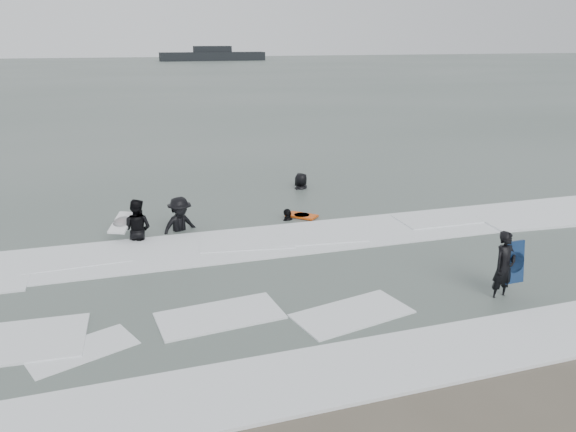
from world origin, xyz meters
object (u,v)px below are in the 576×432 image
object	(u,v)px
surfer_breaker	(181,233)
vessel_horizon	(213,55)
surfer_right_near	(288,221)
surfer_right_far	(301,190)
surfer_centre	(500,299)
surfer_wading	(138,241)

from	to	relation	value
surfer_breaker	vessel_horizon	size ratio (longest dim) A/B	0.08
surfer_right_near	surfer_right_far	world-z (taller)	surfer_right_far
surfer_right_near	surfer_right_far	xyz separation A→B (m)	(1.61, 3.53, 0.00)
surfer_right_near	surfer_centre	bearing A→B (deg)	90.99
surfer_centre	surfer_right_far	size ratio (longest dim) A/B	0.90
surfer_right_near	vessel_horizon	xyz separation A→B (m)	(18.74, 123.45, 1.27)
surfer_right_far	surfer_breaker	bearing A→B (deg)	-0.77
surfer_right_near	surfer_right_far	size ratio (longest dim) A/B	0.87
surfer_centre	surfer_right_near	xyz separation A→B (m)	(-2.92, 6.70, 0.00)
surfer_centre	surfer_right_near	distance (m)	7.31
surfer_breaker	surfer_centre	bearing A→B (deg)	-68.13
surfer_centre	surfer_wading	size ratio (longest dim) A/B	0.90
surfer_centre	surfer_right_near	size ratio (longest dim) A/B	1.03
surfer_wading	surfer_breaker	distance (m)	1.30
surfer_breaker	surfer_right_far	bearing A→B (deg)	14.19
vessel_horizon	surfer_centre	bearing A→B (deg)	-96.93
surfer_breaker	vessel_horizon	distance (m)	125.53
surfer_breaker	surfer_right_far	size ratio (longest dim) A/B	1.08
surfer_right_near	vessel_horizon	world-z (taller)	vessel_horizon
surfer_breaker	surfer_right_near	size ratio (longest dim) A/B	1.25
surfer_centre	vessel_horizon	size ratio (longest dim) A/B	0.06
surfer_breaker	vessel_horizon	bearing A→B (deg)	57.97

